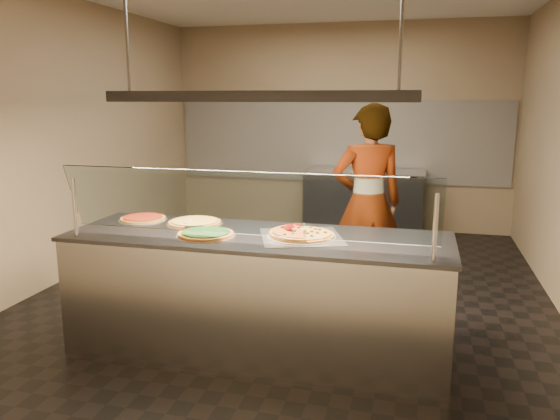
% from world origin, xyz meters
% --- Properties ---
extents(ground, '(5.00, 6.00, 0.02)m').
position_xyz_m(ground, '(0.00, 0.00, -0.01)').
color(ground, black).
rests_on(ground, ground).
extents(wall_back, '(5.00, 0.02, 3.00)m').
position_xyz_m(wall_back, '(0.00, 3.01, 1.50)').
color(wall_back, '#9E8766').
rests_on(wall_back, ground).
extents(wall_front, '(5.00, 0.02, 3.00)m').
position_xyz_m(wall_front, '(0.00, -3.01, 1.50)').
color(wall_front, '#9E8766').
rests_on(wall_front, ground).
extents(wall_left, '(0.02, 6.00, 3.00)m').
position_xyz_m(wall_left, '(-2.51, 0.00, 1.50)').
color(wall_left, '#9E8766').
rests_on(wall_left, ground).
extents(tile_band, '(4.90, 0.02, 1.20)m').
position_xyz_m(tile_band, '(0.00, 2.98, 1.30)').
color(tile_band, silver).
rests_on(tile_band, wall_back).
extents(serving_counter, '(2.89, 0.94, 0.93)m').
position_xyz_m(serving_counter, '(0.03, -1.32, 0.47)').
color(serving_counter, '#B7B7BC').
rests_on(serving_counter, ground).
extents(sneeze_guard, '(2.65, 0.18, 0.54)m').
position_xyz_m(sneeze_guard, '(0.03, -1.67, 1.23)').
color(sneeze_guard, '#B7B7BC').
rests_on(sneeze_guard, serving_counter).
extents(perforated_tray, '(0.74, 0.74, 0.01)m').
position_xyz_m(perforated_tray, '(0.37, -1.32, 0.94)').
color(perforated_tray, silver).
rests_on(perforated_tray, serving_counter).
extents(half_pizza_pepperoni, '(0.39, 0.53, 0.05)m').
position_xyz_m(half_pizza_pepperoni, '(0.25, -1.32, 0.96)').
color(half_pizza_pepperoni, '#945820').
rests_on(half_pizza_pepperoni, perforated_tray).
extents(half_pizza_sausage, '(0.39, 0.53, 0.04)m').
position_xyz_m(half_pizza_sausage, '(0.48, -1.32, 0.96)').
color(half_pizza_sausage, '#945820').
rests_on(half_pizza_sausage, perforated_tray).
extents(pizza_spinach, '(0.45, 0.45, 0.03)m').
position_xyz_m(pizza_spinach, '(-0.33, -1.46, 0.95)').
color(pizza_spinach, silver).
rests_on(pizza_spinach, serving_counter).
extents(pizza_cheese, '(0.46, 0.46, 0.03)m').
position_xyz_m(pizza_cheese, '(-0.57, -1.11, 0.94)').
color(pizza_cheese, silver).
rests_on(pizza_cheese, serving_counter).
extents(pizza_tomato, '(0.40, 0.40, 0.03)m').
position_xyz_m(pizza_tomato, '(-1.05, -1.08, 0.94)').
color(pizza_tomato, silver).
rests_on(pizza_tomato, serving_counter).
extents(pizza_spatula, '(0.18, 0.23, 0.02)m').
position_xyz_m(pizza_spatula, '(-0.55, -1.22, 0.96)').
color(pizza_spatula, '#B7B7BC').
rests_on(pizza_spatula, pizza_spinach).
extents(prep_table, '(1.67, 0.74, 0.93)m').
position_xyz_m(prep_table, '(0.44, 2.55, 0.47)').
color(prep_table, '#3D3D43').
rests_on(prep_table, ground).
extents(worker, '(0.80, 0.66, 1.89)m').
position_xyz_m(worker, '(0.72, 0.07, 0.95)').
color(worker, '#383644').
rests_on(worker, ground).
extents(heat_lamp_housing, '(2.30, 0.18, 0.08)m').
position_xyz_m(heat_lamp_housing, '(0.03, -1.32, 1.95)').
color(heat_lamp_housing, '#3D3D43').
rests_on(heat_lamp_housing, ceiling).
extents(lamp_rod_left, '(0.02, 0.02, 1.01)m').
position_xyz_m(lamp_rod_left, '(-0.97, -1.32, 2.50)').
color(lamp_rod_left, '#B7B7BC').
rests_on(lamp_rod_left, ceiling).
extents(lamp_rod_right, '(0.02, 0.02, 1.01)m').
position_xyz_m(lamp_rod_right, '(1.03, -1.32, 2.50)').
color(lamp_rod_right, '#B7B7BC').
rests_on(lamp_rod_right, ceiling).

